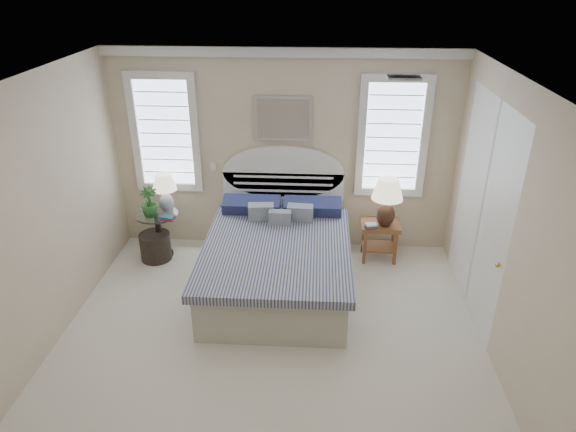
{
  "coord_description": "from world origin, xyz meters",
  "views": [
    {
      "loc": [
        0.45,
        -3.91,
        3.59
      ],
      "look_at": [
        0.15,
        1.0,
        1.17
      ],
      "focal_mm": 32.0,
      "sensor_mm": 36.0,
      "label": 1
    }
  ],
  "objects_px": {
    "bed": "(278,256)",
    "lamp_left": "(165,188)",
    "nightstand_right": "(380,233)",
    "side_table_left": "(159,230)",
    "lamp_right": "(387,197)",
    "floor_pot": "(156,246)"
  },
  "relations": [
    {
      "from": "bed",
      "to": "floor_pot",
      "type": "bearing_deg",
      "value": 163.58
    },
    {
      "from": "nightstand_right",
      "to": "lamp_right",
      "type": "relative_size",
      "value": 0.81
    },
    {
      "from": "side_table_left",
      "to": "floor_pot",
      "type": "height_order",
      "value": "side_table_left"
    },
    {
      "from": "bed",
      "to": "lamp_left",
      "type": "relative_size",
      "value": 4.35
    },
    {
      "from": "side_table_left",
      "to": "lamp_left",
      "type": "relative_size",
      "value": 1.21
    },
    {
      "from": "side_table_left",
      "to": "lamp_right",
      "type": "distance_m",
      "value": 3.04
    },
    {
      "from": "bed",
      "to": "lamp_left",
      "type": "bearing_deg",
      "value": 155.56
    },
    {
      "from": "lamp_right",
      "to": "floor_pot",
      "type": "bearing_deg",
      "value": -177.28
    },
    {
      "from": "bed",
      "to": "side_table_left",
      "type": "xyz_separation_m",
      "value": [
        -1.65,
        0.59,
        0.0
      ]
    },
    {
      "from": "bed",
      "to": "lamp_left",
      "type": "height_order",
      "value": "bed"
    },
    {
      "from": "lamp_left",
      "to": "nightstand_right",
      "type": "bearing_deg",
      "value": -0.15
    },
    {
      "from": "side_table_left",
      "to": "nightstand_right",
      "type": "height_order",
      "value": "side_table_left"
    },
    {
      "from": "bed",
      "to": "nightstand_right",
      "type": "height_order",
      "value": "bed"
    },
    {
      "from": "bed",
      "to": "lamp_right",
      "type": "xyz_separation_m",
      "value": [
        1.35,
        0.64,
        0.54
      ]
    },
    {
      "from": "nightstand_right",
      "to": "floor_pot",
      "type": "distance_m",
      "value": 3.0
    },
    {
      "from": "nightstand_right",
      "to": "side_table_left",
      "type": "bearing_deg",
      "value": -178.06
    },
    {
      "from": "bed",
      "to": "floor_pot",
      "type": "xyz_separation_m",
      "value": [
        -1.69,
        0.5,
        -0.2
      ]
    },
    {
      "from": "side_table_left",
      "to": "lamp_left",
      "type": "height_order",
      "value": "lamp_left"
    },
    {
      "from": "floor_pot",
      "to": "lamp_right",
      "type": "bearing_deg",
      "value": 2.72
    },
    {
      "from": "side_table_left",
      "to": "nightstand_right",
      "type": "distance_m",
      "value": 2.95
    },
    {
      "from": "side_table_left",
      "to": "lamp_left",
      "type": "distance_m",
      "value": 0.58
    },
    {
      "from": "bed",
      "to": "nightstand_right",
      "type": "bearing_deg",
      "value": 28.03
    }
  ]
}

